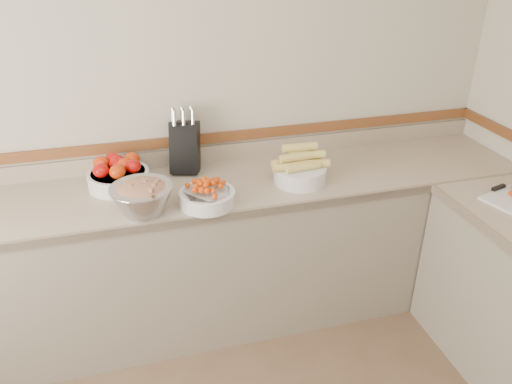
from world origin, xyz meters
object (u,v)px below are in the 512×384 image
object	(u,v)px
tomato_bowl	(118,174)
rhubarb_bowl	(142,196)
knife_block	(185,146)
corn_bowl	(300,170)
cherry_tomato_bowl	(207,195)

from	to	relation	value
tomato_bowl	rhubarb_bowl	world-z (taller)	rhubarb_bowl
knife_block	corn_bowl	bearing A→B (deg)	-27.85
cherry_tomato_bowl	corn_bowl	distance (m)	0.55
tomato_bowl	rhubarb_bowl	xyz separation A→B (m)	(0.11, -0.33, 0.02)
tomato_bowl	corn_bowl	xyz separation A→B (m)	(0.96, -0.21, -0.00)
tomato_bowl	corn_bowl	bearing A→B (deg)	-12.20
corn_bowl	rhubarb_bowl	bearing A→B (deg)	-171.94
corn_bowl	rhubarb_bowl	world-z (taller)	corn_bowl
corn_bowl	rhubarb_bowl	size ratio (longest dim) A/B	1.04
knife_block	tomato_bowl	world-z (taller)	knife_block
rhubarb_bowl	corn_bowl	bearing A→B (deg)	8.06
knife_block	tomato_bowl	bearing A→B (deg)	-165.26
rhubarb_bowl	cherry_tomato_bowl	bearing A→B (deg)	0.19
tomato_bowl	corn_bowl	world-z (taller)	corn_bowl
knife_block	tomato_bowl	size ratio (longest dim) A/B	1.16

